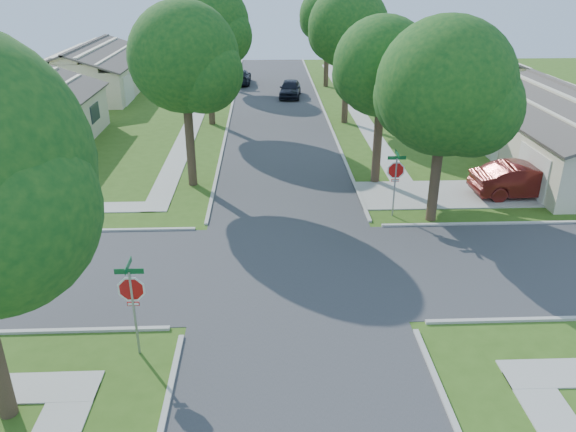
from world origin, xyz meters
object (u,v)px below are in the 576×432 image
(tree_e_mid, at_px, (349,31))
(tree_w_mid, at_px, (208,28))
(stop_sign_sw, at_px, (132,293))
(tree_e_near, at_px, (383,71))
(house_ne_near, at_px, (574,140))
(car_curb_east, at_px, (290,89))
(tree_w_near, at_px, (185,63))
(tree_w_far, at_px, (222,24))
(house_ne_far, at_px, (466,79))
(car_curb_west, at_px, (241,77))
(car_driveway, at_px, (524,180))
(tree_e_far, at_px, (328,18))
(house_nw_near, at_px, (12,127))
(stop_sign_ne, at_px, (396,173))
(house_nw_far, at_px, (91,75))
(tree_ne_corner, at_px, (446,93))

(tree_e_mid, height_order, tree_w_mid, tree_w_mid)
(stop_sign_sw, bearing_deg, tree_e_near, 55.41)
(house_ne_near, height_order, car_curb_east, house_ne_near)
(tree_w_near, bearing_deg, tree_w_far, 90.01)
(house_ne_far, xyz_separation_m, car_curb_west, (-19.19, 6.57, -0.86))
(tree_w_far, xyz_separation_m, car_driveway, (16.15, -27.21, -4.68))
(tree_e_near, distance_m, house_ne_near, 12.14)
(stop_sign_sw, distance_m, car_curb_east, 34.80)
(tree_e_far, bearing_deg, house_nw_near, -137.50)
(tree_e_far, height_order, car_curb_east, tree_e_far)
(stop_sign_ne, xyz_separation_m, house_ne_near, (11.29, 6.30, -0.51))
(stop_sign_sw, height_order, house_ne_far, house_ne_far)
(tree_w_mid, distance_m, car_curb_west, 15.75)
(tree_e_near, bearing_deg, tree_w_far, 110.61)
(house_ne_near, distance_m, house_nw_near, 32.23)
(stop_sign_ne, distance_m, house_nw_far, 34.26)
(tree_e_near, bearing_deg, stop_sign_ne, -90.68)
(stop_sign_ne, xyz_separation_m, car_curb_east, (-3.50, 24.87, -1.31))
(stop_sign_sw, xyz_separation_m, tree_e_near, (9.45, 13.71, 3.61))
(tree_w_near, bearing_deg, tree_e_near, -0.00)
(car_driveway, bearing_deg, house_nw_far, 44.78)
(tree_e_near, bearing_deg, car_curb_west, 106.66)
(car_driveway, relative_size, car_curb_west, 1.10)
(house_nw_far, bearing_deg, house_ne_near, -33.29)
(tree_e_mid, distance_m, house_ne_near, 15.77)
(tree_w_far, relative_size, house_ne_far, 0.59)
(tree_e_far, xyz_separation_m, car_curb_west, (-7.95, 1.57, -5.32))
(stop_sign_sw, relative_size, house_nw_far, 0.22)
(tree_ne_corner, relative_size, house_ne_far, 0.64)
(stop_sign_sw, relative_size, house_nw_near, 0.22)
(car_driveway, height_order, car_curb_west, car_driveway)
(tree_ne_corner, height_order, car_curb_west, tree_ne_corner)
(tree_e_near, relative_size, house_nw_far, 0.61)
(stop_sign_ne, distance_m, car_driveway, 7.22)
(stop_sign_sw, height_order, stop_sign_ne, same)
(tree_e_far, distance_m, tree_w_mid, 16.05)
(tree_w_near, bearing_deg, tree_ne_corner, -23.56)
(tree_e_mid, xyz_separation_m, tree_w_mid, (-9.40, 0.00, 0.24))
(tree_w_near, xyz_separation_m, tree_w_mid, (0.00, 12.00, 0.37))
(house_nw_near, bearing_deg, car_curb_east, 40.29)
(tree_ne_corner, height_order, house_nw_near, tree_ne_corner)
(stop_sign_sw, relative_size, house_ne_far, 0.22)
(tree_e_mid, distance_m, tree_e_far, 13.00)
(tree_w_mid, distance_m, house_nw_near, 13.77)
(tree_w_near, bearing_deg, tree_w_mid, 89.98)
(tree_e_near, xyz_separation_m, house_nw_far, (-20.74, 22.99, -4.13))
(stop_sign_ne, bearing_deg, car_driveway, 17.14)
(tree_w_mid, relative_size, house_nw_near, 0.70)
(car_curb_east, distance_m, car_curb_west, 7.44)
(tree_w_mid, height_order, car_curb_east, tree_w_mid)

